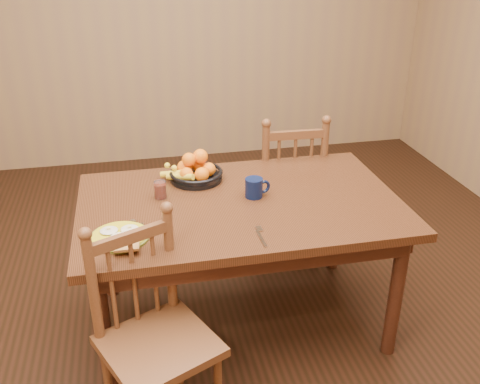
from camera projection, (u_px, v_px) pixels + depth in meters
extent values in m
cube|color=black|center=(240.00, 320.00, 3.01)|extent=(4.50, 5.00, 0.01)
cube|color=#937249|center=(180.00, 11.00, 4.61)|extent=(4.50, 0.01, 2.70)
cube|color=black|center=(240.00, 205.00, 2.69)|extent=(1.60, 1.00, 0.04)
cube|color=black|center=(225.00, 183.00, 3.09)|extent=(1.40, 0.04, 0.10)
cube|color=black|center=(260.00, 263.00, 2.35)|extent=(1.40, 0.04, 0.10)
cube|color=black|center=(372.00, 204.00, 2.85)|extent=(0.04, 0.84, 0.10)
cube|color=black|center=(95.00, 232.00, 2.58)|extent=(0.04, 0.84, 0.10)
cylinder|color=black|center=(105.00, 336.00, 2.37)|extent=(0.07, 0.07, 0.70)
cylinder|color=black|center=(396.00, 295.00, 2.63)|extent=(0.07, 0.07, 0.70)
cylinder|color=black|center=(107.00, 243.00, 3.07)|extent=(0.07, 0.07, 0.70)
cylinder|color=black|center=(336.00, 219.00, 3.33)|extent=(0.07, 0.07, 0.70)
cube|color=#502B18|center=(285.00, 189.00, 3.49)|extent=(0.46, 0.44, 0.04)
cylinder|color=#502B18|center=(303.00, 206.00, 3.78)|extent=(0.04, 0.04, 0.43)
cylinder|color=#502B18|center=(253.00, 211.00, 3.72)|extent=(0.04, 0.04, 0.43)
cylinder|color=#502B18|center=(317.00, 230.00, 3.47)|extent=(0.04, 0.04, 0.43)
cylinder|color=#502B18|center=(263.00, 235.00, 3.42)|extent=(0.04, 0.04, 0.43)
cylinder|color=#502B18|center=(323.00, 161.00, 3.24)|extent=(0.04, 0.04, 0.52)
cylinder|color=#502B18|center=(265.00, 165.00, 3.18)|extent=(0.04, 0.04, 0.52)
cylinder|color=#502B18|center=(294.00, 171.00, 3.23)|extent=(0.02, 0.02, 0.40)
cube|color=#502B18|center=(296.00, 135.00, 3.13)|extent=(0.36, 0.04, 0.05)
cube|color=#502B18|center=(159.00, 346.00, 2.19)|extent=(0.56, 0.55, 0.04)
cylinder|color=#502B18|center=(108.00, 382.00, 2.31)|extent=(0.04, 0.04, 0.42)
cylinder|color=#502B18|center=(178.00, 348.00, 2.50)|extent=(0.04, 0.04, 0.42)
cylinder|color=#502B18|center=(93.00, 289.00, 2.12)|extent=(0.04, 0.04, 0.51)
cylinder|color=#502B18|center=(170.00, 260.00, 2.30)|extent=(0.04, 0.04, 0.51)
cylinder|color=#502B18|center=(134.00, 284.00, 2.23)|extent=(0.02, 0.02, 0.39)
cube|color=#502B18|center=(129.00, 238.00, 2.13)|extent=(0.33, 0.17, 0.05)
cylinder|color=#59601E|center=(120.00, 237.00, 2.35)|extent=(0.26, 0.26, 0.01)
cylinder|color=gold|center=(120.00, 235.00, 2.35)|extent=(0.24, 0.24, 0.01)
ellipsoid|color=silver|center=(109.00, 230.00, 2.37)|extent=(0.08, 0.08, 0.01)
cube|color=#F2E08C|center=(109.00, 228.00, 2.36)|extent=(0.02, 0.02, 0.01)
ellipsoid|color=silver|center=(130.00, 229.00, 2.38)|extent=(0.08, 0.08, 0.01)
cube|color=#F2E08C|center=(129.00, 227.00, 2.37)|extent=(0.02, 0.02, 0.01)
ellipsoid|color=silver|center=(119.00, 237.00, 2.32)|extent=(0.08, 0.08, 0.01)
cube|color=#F2E08C|center=(119.00, 235.00, 2.31)|extent=(0.02, 0.02, 0.01)
cube|color=brown|center=(127.00, 245.00, 2.26)|extent=(0.11, 0.11, 0.01)
cube|color=silver|center=(261.00, 238.00, 2.34)|extent=(0.02, 0.15, 0.00)
cube|color=silver|center=(259.00, 228.00, 2.42)|extent=(0.03, 0.05, 0.00)
cube|color=silver|center=(137.00, 229.00, 2.42)|extent=(0.07, 0.11, 0.00)
ellipsoid|color=silver|center=(133.00, 221.00, 2.48)|extent=(0.03, 0.04, 0.01)
cylinder|color=black|center=(254.00, 188.00, 2.70)|extent=(0.09, 0.09, 0.10)
torus|color=black|center=(264.00, 187.00, 2.71)|extent=(0.07, 0.04, 0.07)
cylinder|color=black|center=(254.00, 180.00, 2.68)|extent=(0.08, 0.08, 0.00)
cylinder|color=silver|center=(160.00, 190.00, 2.69)|extent=(0.06, 0.06, 0.09)
cylinder|color=maroon|center=(160.00, 191.00, 2.69)|extent=(0.05, 0.05, 0.07)
cylinder|color=black|center=(196.00, 178.00, 2.90)|extent=(0.28, 0.28, 0.02)
torus|color=black|center=(196.00, 172.00, 2.88)|extent=(0.29, 0.29, 0.02)
cylinder|color=black|center=(196.00, 180.00, 2.90)|extent=(0.10, 0.10, 0.01)
sphere|color=orange|center=(209.00, 169.00, 2.89)|extent=(0.07, 0.07, 0.07)
sphere|color=orange|center=(198.00, 165.00, 2.94)|extent=(0.08, 0.08, 0.08)
sphere|color=orange|center=(185.00, 168.00, 2.90)|extent=(0.08, 0.08, 0.08)
sphere|color=orange|center=(186.00, 174.00, 2.83)|extent=(0.07, 0.07, 0.07)
sphere|color=orange|center=(202.00, 175.00, 2.82)|extent=(0.08, 0.08, 0.08)
sphere|color=orange|center=(200.00, 156.00, 2.88)|extent=(0.08, 0.08, 0.08)
sphere|color=orange|center=(189.00, 160.00, 2.85)|extent=(0.07, 0.07, 0.07)
cylinder|color=yellow|center=(180.00, 177.00, 2.83)|extent=(0.10, 0.17, 0.07)
cylinder|color=yellow|center=(176.00, 173.00, 2.87)|extent=(0.14, 0.15, 0.07)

